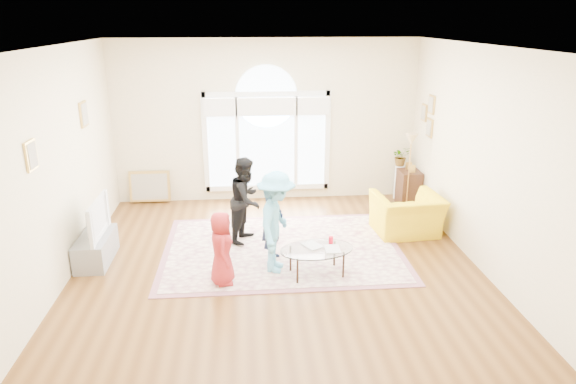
{
  "coord_description": "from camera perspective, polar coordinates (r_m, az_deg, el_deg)",
  "views": [
    {
      "loc": [
        -0.43,
        -7.06,
        3.56
      ],
      "look_at": [
        0.2,
        0.3,
        1.04
      ],
      "focal_mm": 32.0,
      "sensor_mm": 36.0,
      "label": 1
    }
  ],
  "objects": [
    {
      "name": "floor_lamp",
      "position": [
        9.91,
        13.5,
        5.05
      ],
      "size": [
        0.25,
        0.25,
        1.51
      ],
      "color": "black",
      "rests_on": "ground"
    },
    {
      "name": "child_red",
      "position": [
        7.15,
        -7.39,
        -6.22
      ],
      "size": [
        0.39,
        0.55,
        1.05
      ],
      "primitive_type": "imported",
      "rotation": [
        0.0,
        0.0,
        1.67
      ],
      "color": "#A62427",
      "rests_on": "area_rug"
    },
    {
      "name": "leaning_picture",
      "position": [
        10.75,
        -14.94,
        -1.15
      ],
      "size": [
        0.8,
        0.14,
        0.62
      ],
      "primitive_type": "cube",
      "rotation": [
        -0.14,
        0.0,
        0.0
      ],
      "color": "tan",
      "rests_on": "ground"
    },
    {
      "name": "ground",
      "position": [
        7.91,
        -1.24,
        -7.87
      ],
      "size": [
        6.0,
        6.0,
        0.0
      ],
      "primitive_type": "plane",
      "color": "#553213",
      "rests_on": "ground"
    },
    {
      "name": "potted_plant",
      "position": [
        10.64,
        12.43,
        3.91
      ],
      "size": [
        0.41,
        0.38,
        0.39
      ],
      "primitive_type": "imported",
      "rotation": [
        0.0,
        0.0,
        0.23
      ],
      "color": "#33722D",
      "rests_on": "plant_pedestal"
    },
    {
      "name": "side_cabinet",
      "position": [
        10.45,
        13.26,
        0.45
      ],
      "size": [
        0.4,
        0.5,
        0.7
      ],
      "primitive_type": "cube",
      "color": "black",
      "rests_on": "ground"
    },
    {
      "name": "child_blue",
      "position": [
        7.37,
        -1.32,
        -3.36
      ],
      "size": [
        0.79,
        1.08,
        1.5
      ],
      "primitive_type": "imported",
      "rotation": [
        0.0,
        0.0,
        1.31
      ],
      "color": "#64C2EC",
      "rests_on": "area_rug"
    },
    {
      "name": "television",
      "position": [
        8.22,
        -20.89,
        -2.74
      ],
      "size": [
        0.17,
        1.0,
        0.58
      ],
      "color": "black",
      "rests_on": "tv_console"
    },
    {
      "name": "child_navy",
      "position": [
        7.71,
        -1.73,
        -3.16
      ],
      "size": [
        0.38,
        0.52,
        1.3
      ],
      "primitive_type": "imported",
      "rotation": [
        0.0,
        0.0,
        1.42
      ],
      "color": "#14203D",
      "rests_on": "area_rug"
    },
    {
      "name": "tv_console",
      "position": [
        8.41,
        -20.55,
        -5.9
      ],
      "size": [
        0.45,
        1.0,
        0.42
      ],
      "primitive_type": "cube",
      "color": "gray",
      "rests_on": "ground"
    },
    {
      "name": "armchair",
      "position": [
        9.03,
        13.06,
        -2.47
      ],
      "size": [
        1.16,
        1.04,
        0.7
      ],
      "primitive_type": "imported",
      "rotation": [
        0.0,
        0.0,
        3.23
      ],
      "color": "yellow",
      "rests_on": "ground"
    },
    {
      "name": "rug_border",
      "position": [
        8.34,
        -0.64,
        -6.36
      ],
      "size": [
        3.8,
        2.8,
        0.01
      ],
      "primitive_type": "cube",
      "color": "#8E5863",
      "rests_on": "ground"
    },
    {
      "name": "plant_pedestal",
      "position": [
        10.79,
        12.22,
        1.11
      ],
      "size": [
        0.2,
        0.2,
        0.7
      ],
      "primitive_type": "cylinder",
      "color": "white",
      "rests_on": "ground"
    },
    {
      "name": "room_shell",
      "position": [
        10.1,
        -2.31,
        7.46
      ],
      "size": [
        6.0,
        6.0,
        6.0
      ],
      "color": "beige",
      "rests_on": "ground"
    },
    {
      "name": "child_black",
      "position": [
        8.42,
        -4.66,
        -0.84
      ],
      "size": [
        0.76,
        0.85,
        1.42
      ],
      "primitive_type": "imported",
      "rotation": [
        0.0,
        0.0,
        1.17
      ],
      "color": "black",
      "rests_on": "area_rug"
    },
    {
      "name": "area_rug",
      "position": [
        8.34,
        -0.64,
        -6.33
      ],
      "size": [
        3.6,
        2.6,
        0.02
      ],
      "primitive_type": "cube",
      "color": "beige",
      "rests_on": "ground"
    },
    {
      "name": "coffee_table",
      "position": [
        7.4,
        3.23,
        -6.44
      ],
      "size": [
        1.16,
        0.85,
        0.54
      ],
      "rotation": [
        0.0,
        0.0,
        0.16
      ],
      "color": "silver",
      "rests_on": "ground"
    }
  ]
}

